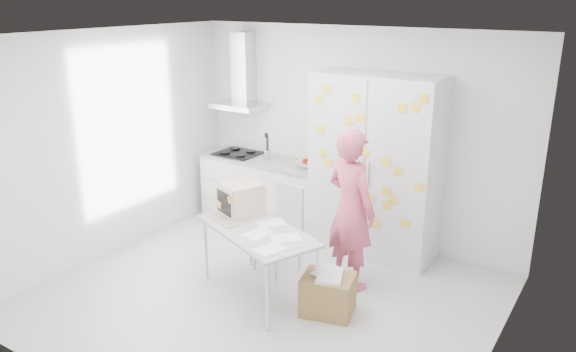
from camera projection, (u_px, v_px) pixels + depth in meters
The scene contains 10 objects.
floor at pixel (266, 298), 5.94m from camera, with size 4.50×4.00×0.02m, color silver.
walls at pixel (302, 159), 6.10m from camera, with size 4.52×4.01×2.70m.
ceiling at pixel (262, 36), 5.10m from camera, with size 4.50×4.00×0.02m, color white.
counter_run at pixel (265, 190), 7.77m from camera, with size 1.84×0.63×1.28m.
range_hood at pixel (242, 79), 7.65m from camera, with size 0.70×0.48×1.01m.
tall_cabinet at pixel (376, 166), 6.71m from camera, with size 1.50×0.68×2.20m.
person at pixel (351, 209), 5.96m from camera, with size 0.64×0.42×1.76m, color #D0516E.
desk at pixel (246, 212), 5.99m from camera, with size 1.56×1.18×1.11m.
chair at pixel (282, 223), 6.42m from camera, with size 0.54×0.54×1.01m.
cardboard_box at pixel (328, 294), 5.60m from camera, with size 0.58×0.51×0.44m.
Camera 1 is at (3.04, -4.28, 3.07)m, focal length 35.00 mm.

